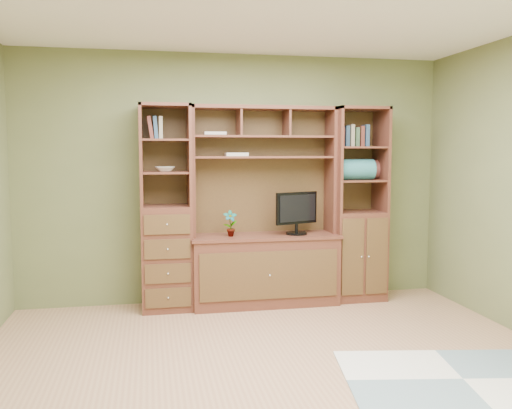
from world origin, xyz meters
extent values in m
cube|color=#AD7C5B|center=(0.00, 0.00, 0.00)|extent=(4.60, 4.10, 0.04)
cube|color=white|center=(0.00, 0.00, 2.60)|extent=(4.60, 4.10, 0.04)
cube|color=#646C41|center=(0.00, 2.00, 1.30)|extent=(4.50, 0.04, 2.60)
cube|color=#646C41|center=(0.00, -2.00, 1.30)|extent=(4.50, 0.04, 2.60)
cube|color=#54291D|center=(0.26, 1.73, 1.02)|extent=(1.54, 0.53, 2.05)
cube|color=#54291D|center=(-0.74, 1.77, 1.02)|extent=(0.50, 0.45, 2.05)
cube|color=#54291D|center=(1.28, 1.77, 1.02)|extent=(0.55, 0.45, 2.05)
cube|color=#A6ACAC|center=(1.22, -0.39, 0.01)|extent=(1.79, 1.35, 0.01)
cube|color=black|center=(0.59, 1.70, 1.03)|extent=(0.54, 0.38, 0.61)
imported|color=#B0693B|center=(-0.10, 1.70, 0.86)|extent=(0.14, 0.09, 0.27)
cube|color=#BDB4A1|center=(-0.02, 1.82, 1.56)|extent=(0.23, 0.17, 0.03)
imported|color=beige|center=(-0.74, 1.77, 1.41)|extent=(0.19, 0.19, 0.05)
cube|color=#2C6E74|center=(1.24, 1.73, 1.40)|extent=(0.38, 0.22, 0.22)
cube|color=brown|center=(1.43, 1.85, 1.39)|extent=(0.37, 0.21, 0.21)
camera|label=1|loc=(-0.90, -3.68, 1.59)|focal=38.00mm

